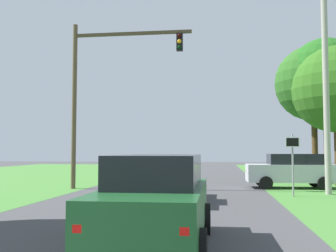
{
  "coord_description": "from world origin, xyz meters",
  "views": [
    {
      "loc": [
        2.37,
        -2.73,
        1.96
      ],
      "look_at": [
        -0.3,
        17.67,
        3.26
      ],
      "focal_mm": 42.56,
      "sensor_mm": 36.0,
      "label": 1
    }
  ],
  "objects": [
    {
      "name": "keep_moving_sign",
      "position": [
        5.49,
        15.14,
        1.72
      ],
      "size": [
        0.6,
        0.09,
        2.7
      ],
      "color": "gray",
      "rests_on": "ground_plane"
    },
    {
      "name": "oak_tree_right",
      "position": [
        8.19,
        22.85,
        6.18
      ],
      "size": [
        4.73,
        4.73,
        8.57
      ],
      "color": "#4C351E",
      "rests_on": "ground_plane"
    },
    {
      "name": "extra_tree_1",
      "position": [
        9.06,
        21.19,
        5.53
      ],
      "size": [
        5.03,
        5.03,
        8.06
      ],
      "color": "#4C351E",
      "rests_on": "ground_plane"
    },
    {
      "name": "ground_plane",
      "position": [
        0.0,
        9.84,
        0.0
      ],
      "size": [
        120.0,
        120.0,
        0.0
      ],
      "primitive_type": "plane",
      "color": "#424244"
    },
    {
      "name": "utility_pole_right",
      "position": [
        7.24,
        16.23,
        4.75
      ],
      "size": [
        0.28,
        0.28,
        9.49
      ],
      "primitive_type": "cylinder",
      "color": "#9E998E",
      "rests_on": "ground_plane"
    },
    {
      "name": "crossing_suv_far",
      "position": [
        6.15,
        19.18,
        0.95
      ],
      "size": [
        4.69,
        2.17,
        1.82
      ],
      "color": "silver",
      "rests_on": "ground_plane"
    },
    {
      "name": "traffic_light",
      "position": [
        -3.83,
        17.43,
        5.61
      ],
      "size": [
        6.37,
        0.4,
        8.74
      ],
      "color": "brown",
      "rests_on": "ground_plane"
    },
    {
      "name": "pickup_truck_lead",
      "position": [
        0.09,
        12.98,
        0.95
      ],
      "size": [
        2.32,
        4.96,
        1.83
      ],
      "color": "#4C515B",
      "rests_on": "ground_plane"
    },
    {
      "name": "extra_tree_2",
      "position": [
        8.78,
        22.35,
        6.54
      ],
      "size": [
        4.57,
        4.57,
        8.86
      ],
      "color": "#4C351E",
      "rests_on": "ground_plane"
    },
    {
      "name": "red_suv_near",
      "position": [
        1.07,
        5.41,
        0.99
      ],
      "size": [
        2.15,
        4.98,
        1.88
      ],
      "color": "#194C23",
      "rests_on": "ground_plane"
    }
  ]
}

